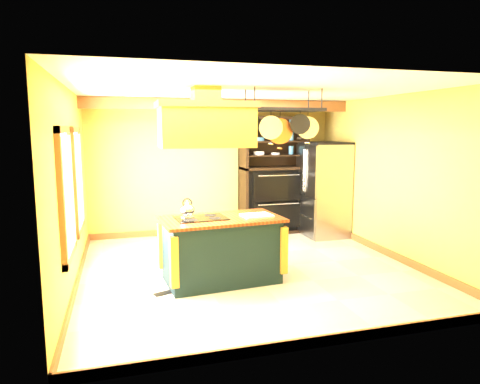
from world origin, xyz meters
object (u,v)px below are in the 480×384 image
pot_rack (283,117)px  refrigerator (323,191)px  range_hood (206,123)px  hutch (272,188)px  kitchen_island (221,249)px

pot_rack → refrigerator: pot_rack is taller
pot_rack → refrigerator: bearing=50.3°
pot_rack → refrigerator: 3.01m
refrigerator → pot_rack: bearing=-129.7°
range_hood → refrigerator: 3.72m
hutch → refrigerator: bearing=-33.2°
pot_rack → hutch: pot_rack is taller
kitchen_island → pot_rack: bearing=-4.5°
kitchen_island → range_hood: range_hood is taller
range_hood → kitchen_island: bearing=0.2°
range_hood → hutch: range_hood is taller
range_hood → refrigerator: bearing=36.3°
refrigerator → kitchen_island: bearing=-141.7°
range_hood → refrigerator: size_ratio=0.71×
pot_rack → hutch: bearing=72.7°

